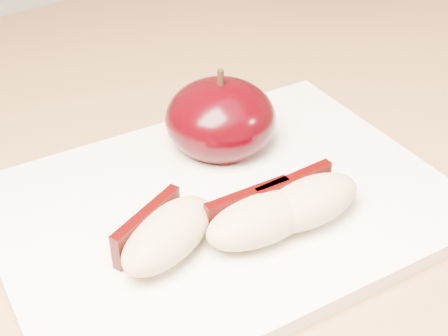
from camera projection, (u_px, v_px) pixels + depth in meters
cutting_board at (224, 206)px, 0.41m from camera, size 0.32×0.26×0.01m
apple_half at (221, 119)px, 0.45m from camera, size 0.10×0.10×0.07m
apple_wedge_a at (166, 234)px, 0.36m from camera, size 0.08×0.06×0.03m
apple_wedge_b at (259, 218)px, 0.37m from camera, size 0.08×0.05×0.03m
apple_wedge_c at (307, 201)px, 0.38m from camera, size 0.08×0.04×0.03m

